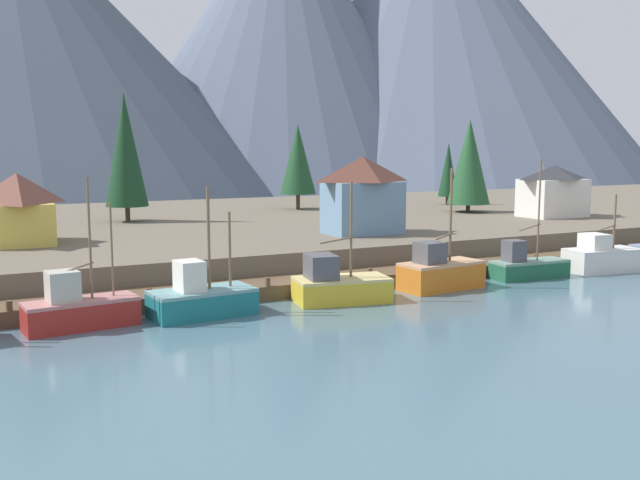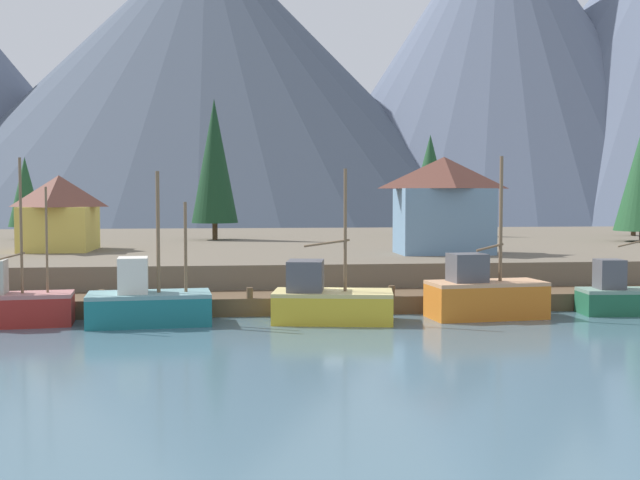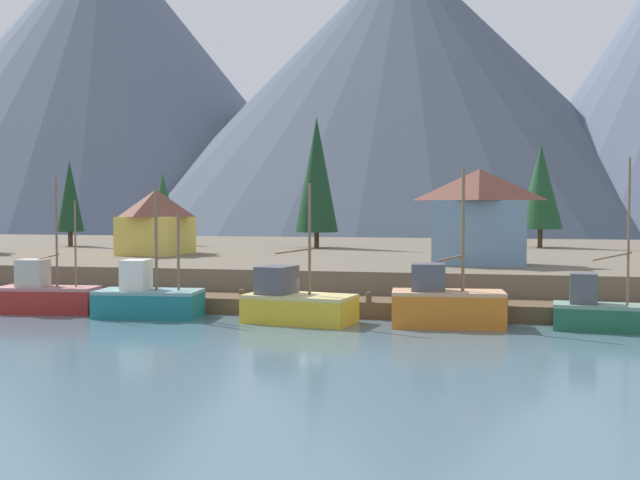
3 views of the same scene
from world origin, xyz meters
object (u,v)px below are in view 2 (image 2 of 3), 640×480
(fishing_boat_teal, at_px, (147,303))
(fishing_boat_orange, at_px, (484,295))
(fishing_boat_green, at_px, (632,297))
(conifer_near_right, at_px, (430,176))
(conifer_mid_right, at_px, (25,192))
(house_yellow, at_px, (59,212))
(fishing_boat_red, at_px, (6,304))
(house_blue, at_px, (444,204))
(fishing_boat_yellow, at_px, (328,300))
(conifer_mid_left, at_px, (634,191))
(conifer_back_left, at_px, (214,161))

(fishing_boat_teal, relative_size, fishing_boat_orange, 0.90)
(fishing_boat_green, relative_size, conifer_near_right, 0.88)
(conifer_mid_right, bearing_deg, house_yellow, -68.19)
(fishing_boat_red, relative_size, conifer_near_right, 0.81)
(fishing_boat_orange, xyz_separation_m, house_blue, (1.58, 13.86, 4.82))
(fishing_boat_red, xyz_separation_m, fishing_boat_green, (33.97, 0.19, -0.17))
(fishing_boat_red, xyz_separation_m, fishing_boat_yellow, (16.55, -0.58, -0.00))
(fishing_boat_teal, height_order, conifer_mid_right, conifer_mid_right)
(fishing_boat_teal, xyz_separation_m, conifer_mid_left, (46.82, 37.24, 6.16))
(fishing_boat_green, bearing_deg, fishing_boat_yellow, -172.90)
(fishing_boat_green, xyz_separation_m, house_yellow, (-35.52, 20.13, 4.48))
(fishing_boat_green, distance_m, conifer_mid_left, 42.29)
(conifer_near_right, bearing_deg, fishing_boat_green, -87.92)
(conifer_mid_left, distance_m, conifer_back_left, 44.12)
(fishing_boat_teal, xyz_separation_m, house_yellow, (-8.67, 20.64, 4.35))
(fishing_boat_green, distance_m, conifer_back_left, 42.48)
(house_yellow, distance_m, conifer_mid_left, 57.95)
(conifer_near_right, height_order, conifer_mid_right, conifer_near_right)
(conifer_back_left, bearing_deg, fishing_boat_teal, -94.78)
(fishing_boat_green, bearing_deg, conifer_near_right, 96.64)
(conifer_mid_left, height_order, conifer_back_left, conifer_back_left)
(conifer_mid_left, xyz_separation_m, conifer_mid_right, (-62.14, 0.01, -0.19))
(house_yellow, relative_size, conifer_near_right, 0.63)
(fishing_boat_yellow, xyz_separation_m, fishing_boat_orange, (8.64, 0.38, 0.11))
(conifer_mid_right, bearing_deg, conifer_back_left, -8.91)
(fishing_boat_red, xyz_separation_m, fishing_boat_orange, (25.19, -0.20, 0.11))
(fishing_boat_orange, distance_m, house_blue, 14.76)
(house_blue, distance_m, house_yellow, 29.09)
(fishing_boat_yellow, height_order, conifer_mid_right, conifer_mid_right)
(conifer_mid_left, xyz_separation_m, conifer_back_left, (-43.94, -2.85, 2.76))
(conifer_near_right, bearing_deg, conifer_mid_right, -176.19)
(fishing_boat_teal, relative_size, fishing_boat_green, 0.85)
(house_blue, relative_size, conifer_near_right, 0.65)
(conifer_mid_left, bearing_deg, conifer_mid_right, 180.00)
(conifer_back_left, bearing_deg, fishing_boat_green, -54.73)
(fishing_boat_orange, xyz_separation_m, conifer_mid_right, (-33.38, 37.13, 5.83))
(fishing_boat_orange, bearing_deg, conifer_mid_left, 46.47)
(conifer_mid_right, height_order, conifer_back_left, conifer_back_left)
(fishing_boat_red, relative_size, fishing_boat_orange, 0.98)
(fishing_boat_teal, bearing_deg, fishing_boat_red, 172.49)
(fishing_boat_red, distance_m, fishing_boat_orange, 25.19)
(house_yellow, bearing_deg, house_blue, -13.24)
(conifer_near_right, xyz_separation_m, conifer_back_left, (-22.53, -5.56, 1.23))
(fishing_boat_yellow, xyz_separation_m, conifer_mid_left, (37.40, 37.51, 6.12))
(fishing_boat_teal, bearing_deg, house_blue, 30.49)
(house_blue, bearing_deg, conifer_mid_right, 146.35)
(fishing_boat_teal, height_order, conifer_back_left, conifer_back_left)
(fishing_boat_yellow, height_order, fishing_boat_orange, fishing_boat_orange)
(fishing_boat_yellow, height_order, fishing_boat_green, fishing_boat_green)
(house_yellow, bearing_deg, fishing_boat_red, -85.65)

